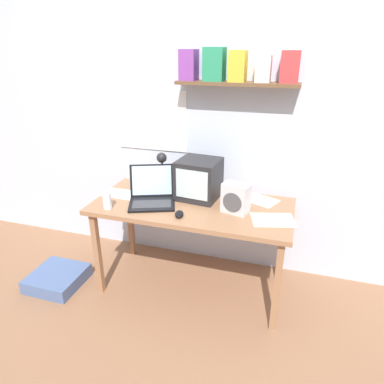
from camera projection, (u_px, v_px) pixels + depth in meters
name	position (u px, v px, depth m)	size (l,w,h in m)	color
ground_plane	(192.00, 284.00, 2.87)	(12.00, 12.00, 0.00)	#936547
back_wall	(210.00, 117.00, 2.78)	(5.60, 0.24, 2.60)	silver
corner_desk	(192.00, 212.00, 2.60)	(1.49, 0.70, 0.74)	#9E6E4B
crt_monitor	(199.00, 179.00, 2.64)	(0.33, 0.33, 0.31)	#232326
laptop	(152.00, 194.00, 2.60)	(0.43, 0.43, 0.26)	black
desk_lamp	(162.00, 169.00, 2.74)	(0.14, 0.16, 0.33)	#232326
juice_glass	(107.00, 202.00, 2.49)	(0.06, 0.06, 0.12)	white
space_heater	(236.00, 198.00, 2.41)	(0.21, 0.16, 0.22)	silver
computer_mouse	(179.00, 214.00, 2.39)	(0.08, 0.12, 0.03)	black
open_notebook	(273.00, 220.00, 2.34)	(0.33, 0.27, 0.00)	white
printed_handout	(261.00, 200.00, 2.64)	(0.29, 0.26, 0.00)	white
loose_paper_near_monitor	(119.00, 194.00, 2.76)	(0.29, 0.18, 0.00)	white
floor_cushion	(57.00, 278.00, 2.86)	(0.41, 0.41, 0.11)	#4F6696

